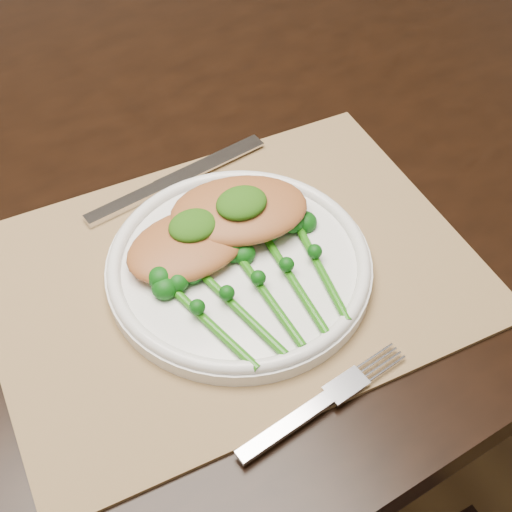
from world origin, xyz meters
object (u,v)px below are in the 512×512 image
chicken_fillet_left (188,244)px  broccolini_bundle (268,297)px  placemat (232,274)px  dining_table (135,371)px  dinner_plate (239,264)px

chicken_fillet_left → broccolini_bundle: chicken_fillet_left is taller
placemat → chicken_fillet_left: bearing=137.2°
dining_table → broccolini_bundle: bearing=-72.7°
dining_table → dinner_plate: 0.44m
placemat → chicken_fillet_left: chicken_fillet_left is taller
dinner_plate → chicken_fillet_left: bearing=137.3°
dining_table → broccolini_bundle: 0.47m
placemat → broccolini_bundle: size_ratio=2.81×
placemat → chicken_fillet_left: (-0.03, 0.03, 0.03)m
broccolini_bundle → placemat: bearing=96.2°
dining_table → dinner_plate: size_ratio=6.31×
placemat → broccolini_bundle: (0.01, -0.06, 0.02)m
dinner_plate → chicken_fillet_left: chicken_fillet_left is taller
dining_table → broccolini_bundle: broccolini_bundle is taller
dining_table → placemat: 0.42m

